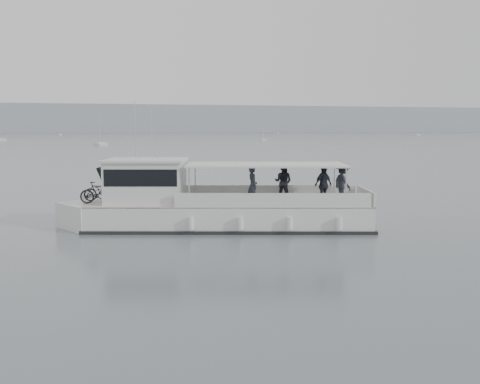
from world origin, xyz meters
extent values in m
plane|color=#556065|center=(0.00, 0.00, 0.00)|extent=(1400.00, 1400.00, 0.00)
cube|color=#939EA8|center=(0.00, 560.00, 14.00)|extent=(1400.00, 90.00, 28.00)
cube|color=silver|center=(-2.11, -1.10, 0.46)|extent=(12.83, 6.29, 1.34)
cube|color=silver|center=(-8.11, 0.45, 0.46)|extent=(3.25, 3.25, 1.34)
cube|color=beige|center=(-2.11, -1.10, 1.14)|extent=(12.83, 6.29, 0.06)
cube|color=black|center=(-2.11, -1.10, 0.05)|extent=(13.06, 6.47, 0.19)
cube|color=silver|center=(0.09, -0.02, 1.45)|extent=(8.03, 2.16, 0.62)
cube|color=silver|center=(-0.71, -3.10, 1.45)|extent=(8.03, 2.16, 0.62)
cube|color=silver|center=(3.84, -2.63, 1.45)|extent=(0.93, 3.23, 0.62)
cube|color=silver|center=(-5.71, -0.17, 2.07)|extent=(3.90, 3.53, 1.86)
cube|color=black|center=(-7.26, 0.23, 2.22)|extent=(1.21, 2.64, 1.20)
cube|color=black|center=(-5.71, -0.17, 2.38)|extent=(3.71, 3.51, 0.72)
cube|color=silver|center=(-5.71, -0.17, 3.05)|extent=(4.15, 3.78, 0.10)
cube|color=silver|center=(-0.51, -1.51, 2.84)|extent=(7.57, 4.75, 0.08)
cylinder|color=silver|center=(-4.07, -2.09, 1.99)|extent=(0.08, 0.08, 1.70)
cylinder|color=silver|center=(-3.35, 0.71, 1.99)|extent=(0.08, 0.08, 1.70)
cylinder|color=silver|center=(2.33, -3.74, 1.99)|extent=(0.08, 0.08, 1.70)
cylinder|color=silver|center=(3.05, -0.94, 1.99)|extent=(0.08, 0.08, 1.70)
cylinder|color=silver|center=(-6.08, 0.88, 4.39)|extent=(0.04, 0.04, 2.69)
cylinder|color=silver|center=(-5.49, -0.97, 4.18)|extent=(0.04, 0.04, 2.27)
cylinder|color=white|center=(-4.06, -2.47, 0.52)|extent=(0.30, 0.30, 0.52)
cylinder|color=white|center=(-2.06, -2.99, 0.52)|extent=(0.30, 0.30, 0.52)
cylinder|color=white|center=(-0.06, -3.50, 0.52)|extent=(0.30, 0.30, 0.52)
cylinder|color=white|center=(1.94, -4.02, 0.52)|extent=(0.30, 0.30, 0.52)
imported|color=black|center=(-7.61, 0.74, 1.60)|extent=(1.87, 1.04, 0.93)
imported|color=black|center=(-7.81, -0.06, 1.63)|extent=(1.70, 0.85, 0.98)
imported|color=#262933|center=(-1.34, -2.26, 2.00)|extent=(0.42, 0.64, 1.74)
imported|color=#262933|center=(0.47, -1.02, 2.00)|extent=(1.07, 1.03, 1.74)
imported|color=#262933|center=(1.73, -2.73, 2.00)|extent=(1.10, 0.82, 1.74)
imported|color=#262933|center=(2.99, -1.99, 2.00)|extent=(0.79, 1.20, 1.74)
cube|color=silver|center=(-8.50, 117.77, 0.30)|extent=(3.65, 7.10, 0.75)
cube|color=silver|center=(-8.50, 117.77, 0.62)|extent=(2.39, 2.74, 0.45)
cylinder|color=silver|center=(-8.50, 117.77, 4.33)|extent=(0.08, 0.08, 7.46)
cube|color=silver|center=(122.34, 370.08, 0.30)|extent=(2.74, 6.03, 0.75)
cube|color=silver|center=(122.34, 370.08, 0.62)|extent=(1.92, 2.26, 0.45)
cube|color=silver|center=(45.86, 153.79, 0.30)|extent=(2.69, 6.01, 0.75)
cube|color=silver|center=(45.86, 153.79, 0.62)|extent=(1.91, 2.25, 0.45)
cylinder|color=silver|center=(45.86, 153.79, 3.79)|extent=(0.08, 0.08, 6.39)
cube|color=silver|center=(-35.35, 335.70, 0.30)|extent=(4.04, 6.04, 0.75)
cube|color=silver|center=(-35.35, 335.70, 0.62)|extent=(2.30, 2.51, 0.45)
cylinder|color=silver|center=(-35.35, 335.70, 3.78)|extent=(0.08, 0.08, 6.36)
cube|color=silver|center=(-42.78, 180.19, 0.30)|extent=(4.32, 7.95, 0.75)
cube|color=silver|center=(-42.78, 180.19, 0.62)|extent=(2.74, 3.11, 0.45)
cylinder|color=silver|center=(-42.78, 180.19, 4.77)|extent=(0.08, 0.08, 8.33)
cube|color=silver|center=(177.89, 269.54, 0.30)|extent=(2.89, 8.65, 0.75)
cube|color=silver|center=(177.89, 269.54, 0.62)|extent=(2.46, 3.05, 0.45)
cylinder|color=silver|center=(177.89, 269.54, 5.34)|extent=(0.08, 0.08, 9.47)
camera|label=1|loc=(-7.48, -24.30, 4.46)|focal=40.00mm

